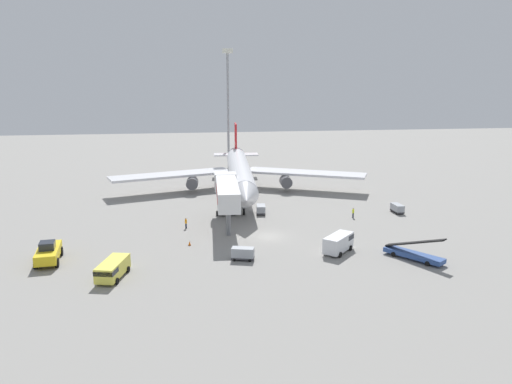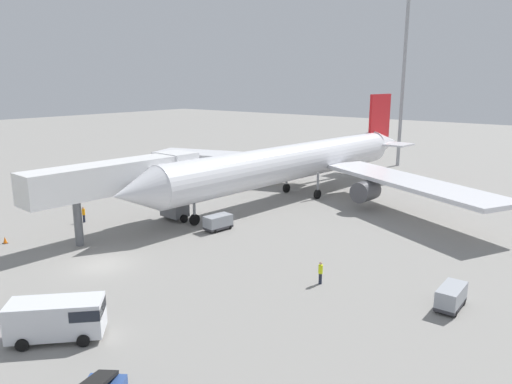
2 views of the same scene
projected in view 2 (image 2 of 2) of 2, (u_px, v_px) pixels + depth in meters
ground_plane at (102, 265)px, 36.89m from camera, size 300.00×300.00×0.00m
airplane_at_gate at (300, 162)px, 57.96m from camera, size 50.22×49.61×11.94m
jet_bridge at (127, 179)px, 43.91m from camera, size 4.23×17.02×6.86m
service_van_near_left at (59, 317)px, 26.13m from camera, size 4.87×4.97×2.24m
baggage_cart_mid_right at (218, 222)px, 45.44m from camera, size 1.74×2.80×1.44m
baggage_cart_rear_left at (451, 296)px, 29.77m from camera, size 1.33×2.82×1.43m
ground_crew_worker_foreground at (320, 272)px, 33.35m from camera, size 0.44×0.44×1.63m
ground_crew_worker_midground at (84, 214)px, 47.90m from camera, size 0.43×0.43×1.61m
safety_cone_alpha at (5, 240)px, 41.79m from camera, size 0.39×0.39×0.60m
apron_light_mast at (406, 42)px, 75.83m from camera, size 2.40×2.40×28.96m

